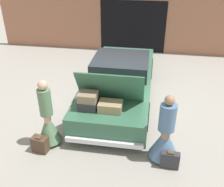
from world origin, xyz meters
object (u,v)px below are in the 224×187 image
car (119,81)px  suitcase_beside_right_person (170,160)px  person_right (165,137)px  person_left (48,122)px  suitcase_beside_left_person (40,144)px

car → suitcase_beside_right_person: size_ratio=12.04×
person_right → suitcase_beside_right_person: person_right is taller
car → person_right: size_ratio=3.15×
person_left → car: bearing=146.7°
car → person_right: 2.82m
person_right → suitcase_beside_right_person: (0.13, -0.28, -0.37)m
car → suitcase_beside_right_person: car is taller
suitcase_beside_right_person → suitcase_beside_left_person: bearing=179.2°
car → person_left: same height
car → suitcase_beside_left_person: 3.10m
car → suitcase_beside_right_person: 3.15m
car → suitcase_beside_left_person: bearing=-118.0°
person_left → suitcase_beside_left_person: bearing=-23.0°
suitcase_beside_left_person → suitcase_beside_right_person: suitcase_beside_right_person is taller
suitcase_beside_left_person → car: bearing=62.0°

